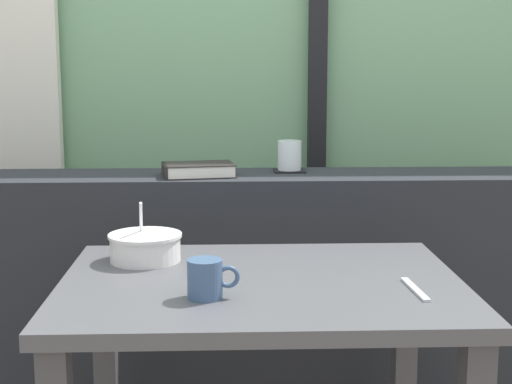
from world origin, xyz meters
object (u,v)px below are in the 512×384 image
(juice_glass, at_px, (290,157))
(closed_book, at_px, (198,170))
(coaster_square, at_px, (289,171))
(breakfast_table, at_px, (261,331))
(ceramic_mug, at_px, (206,279))
(soup_bowl, at_px, (145,247))
(fork_utensil, at_px, (415,289))

(juice_glass, bearing_deg, closed_book, -162.90)
(coaster_square, distance_m, juice_glass, 0.04)
(breakfast_table, distance_m, ceramic_mug, 0.25)
(juice_glass, relative_size, soup_bowl, 0.51)
(closed_book, xyz_separation_m, fork_utensil, (0.51, -0.72, -0.17))
(coaster_square, relative_size, soup_bowl, 0.53)
(fork_utensil, bearing_deg, coaster_square, 101.21)
(closed_book, relative_size, soup_bowl, 1.27)
(fork_utensil, bearing_deg, juice_glass, 101.21)
(breakfast_table, xyz_separation_m, ceramic_mug, (-0.12, -0.14, 0.17))
(soup_bowl, height_order, fork_utensil, soup_bowl)
(breakfast_table, distance_m, juice_glass, 0.79)
(juice_glass, bearing_deg, coaster_square, 0.00)
(breakfast_table, bearing_deg, coaster_square, 80.21)
(breakfast_table, height_order, fork_utensil, fork_utensil)
(breakfast_table, xyz_separation_m, fork_utensil, (0.34, -0.10, 0.13))
(soup_bowl, bearing_deg, fork_utensil, -24.26)
(ceramic_mug, bearing_deg, soup_bowl, 117.09)
(closed_book, height_order, fork_utensil, closed_book)
(coaster_square, height_order, ceramic_mug, coaster_square)
(closed_book, bearing_deg, ceramic_mug, -86.72)
(closed_book, bearing_deg, juice_glass, 17.10)
(fork_utensil, relative_size, ceramic_mug, 1.50)
(breakfast_table, bearing_deg, closed_book, 105.08)
(breakfast_table, height_order, juice_glass, juice_glass)
(soup_bowl, bearing_deg, coaster_square, 52.35)
(coaster_square, distance_m, fork_utensil, 0.85)
(breakfast_table, height_order, soup_bowl, soup_bowl)
(breakfast_table, bearing_deg, soup_bowl, 147.73)
(breakfast_table, xyz_separation_m, closed_book, (-0.17, 0.62, 0.30))
(juice_glass, height_order, closed_book, juice_glass)
(ceramic_mug, bearing_deg, juice_glass, 73.76)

